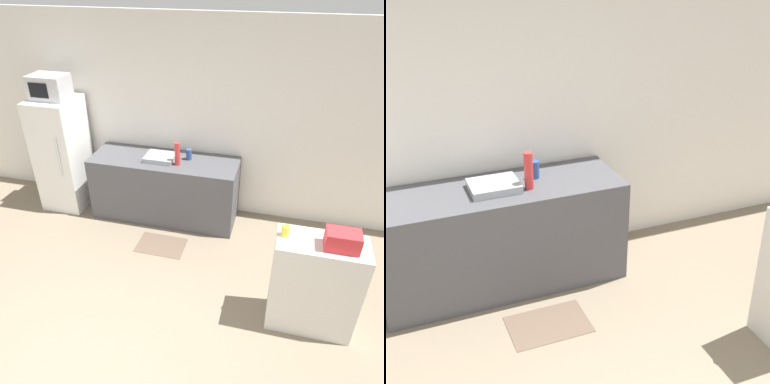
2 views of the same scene
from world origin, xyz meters
TOP-DOWN VIEW (x-y plane):
  - wall_back at (0.00, 3.08)m, footprint 8.00×0.06m
  - counter at (-0.02, 2.71)m, footprint 1.94×0.67m
  - sink_basin at (-0.07, 2.69)m, footprint 0.38×0.31m
  - bottle_tall at (0.19, 2.61)m, footprint 0.07×0.07m
  - bottle_short at (0.29, 2.79)m, footprint 0.07×0.07m
  - kitchen_rug at (0.12, 2.03)m, footprint 0.60×0.41m

SIDE VIEW (x-z plane):
  - kitchen_rug at x=0.12m, z-range 0.00..0.01m
  - counter at x=-0.02m, z-range 0.00..0.87m
  - sink_basin at x=-0.07m, z-range 0.87..0.93m
  - bottle_short at x=0.29m, z-range 0.87..1.01m
  - bottle_tall at x=0.19m, z-range 0.87..1.17m
  - wall_back at x=0.00m, z-range 0.00..2.60m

